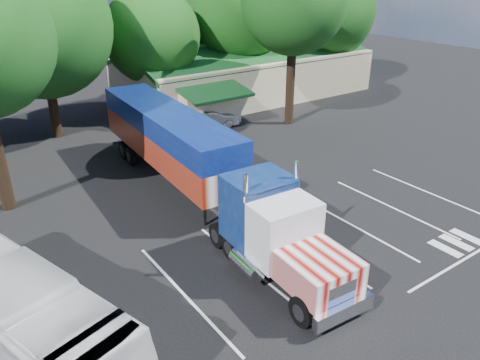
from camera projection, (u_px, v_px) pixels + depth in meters
ground at (232, 198)px, 26.35m from camera, size 120.00×120.00×0.00m
event_hall at (245, 74)px, 45.82m from camera, size 24.20×14.12×5.55m
tree_row_c at (40, 27)px, 32.33m from camera, size 10.00×10.00×13.05m
tree_row_d at (152, 36)px, 38.64m from camera, size 8.00×8.00×10.60m
tree_row_e at (237, 10)px, 43.11m from camera, size 9.60×9.60×12.90m
tree_row_f at (324, 9)px, 47.60m from camera, size 10.40×10.40×13.00m
tree_near_right at (294, 1)px, 34.71m from camera, size 8.00×8.00×13.50m
semi_truck at (191, 156)px, 25.10m from camera, size 4.31×22.26×4.64m
woman at (286, 194)px, 24.81m from camera, size 0.50×0.69×1.73m
bicycle at (247, 177)px, 27.88m from camera, size 0.79×1.64×0.83m
tour_bus at (5, 307)px, 15.47m from camera, size 6.17×12.27×3.33m
silver_sedan at (209, 119)px, 37.10m from camera, size 4.78×2.16×1.52m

